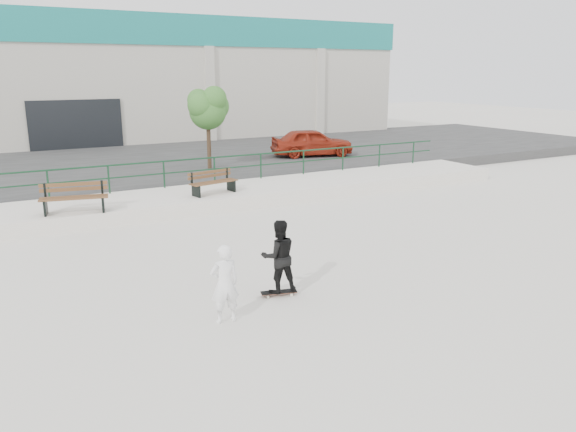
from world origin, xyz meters
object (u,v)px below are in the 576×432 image
bench_left (74,198)px  standing_skater (279,256)px  seated_skater (225,284)px  bench_right (213,182)px  tree (208,107)px  red_car (312,142)px  skateboard (279,292)px

bench_left → standing_skater: standing_skater is taller
seated_skater → bench_right: bearing=-106.9°
tree → seated_skater: (-5.19, -14.14, -2.43)m
standing_skater → seated_skater: standing_skater is taller
seated_skater → bench_left: bearing=-77.1°
red_car → skateboard: red_car is taller
tree → seated_skater: bearing=-110.2°
bench_left → red_car: red_car is taller
seated_skater → tree: bearing=-106.8°
bench_right → red_car: (7.82, 6.13, 0.30)m
bench_left → tree: size_ratio=0.57×
standing_skater → bench_left: bearing=-58.7°
bench_right → standing_skater: standing_skater is taller
tree → skateboard: bearing=-105.2°
bench_left → standing_skater: bearing=-57.3°
standing_skater → red_car: bearing=-112.9°
standing_skater → seated_skater: 1.66m
bench_left → standing_skater: (2.95, -7.83, -0.06)m
tree → skateboard: (-3.67, -13.48, -3.14)m
bench_left → red_car: bearing=39.8°
bench_left → bench_right: (4.73, 0.50, -0.05)m
bench_left → standing_skater: 8.37m
bench_right → tree: tree is taller
skateboard → tree: bearing=90.3°
bench_right → seated_skater: (-3.30, -8.98, -0.12)m
tree → skateboard: tree is taller
bench_left → red_car: size_ratio=0.50×
bench_left → bench_right: bearing=18.0°
skateboard → red_car: bearing=71.9°
tree → bench_right: bearing=-110.1°
red_car → standing_skater: red_car is taller
tree → bench_left: bearing=-139.5°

